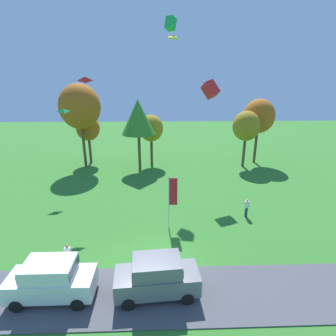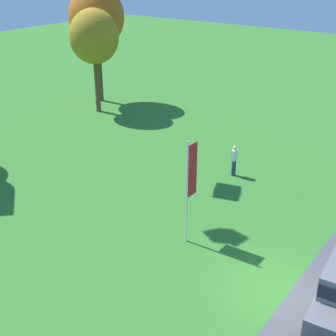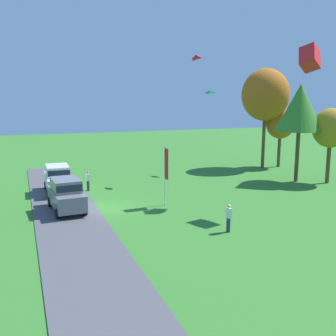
{
  "view_description": "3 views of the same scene",
  "coord_description": "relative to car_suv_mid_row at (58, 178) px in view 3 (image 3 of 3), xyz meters",
  "views": [
    {
      "loc": [
        0.09,
        -14.25,
        11.5
      ],
      "look_at": [
        0.66,
        3.26,
        5.5
      ],
      "focal_mm": 28.0,
      "sensor_mm": 36.0,
      "label": 1
    },
    {
      "loc": [
        -13.09,
        -4.78,
        11.02
      ],
      "look_at": [
        0.49,
        5.12,
        3.28
      ],
      "focal_mm": 50.0,
      "sensor_mm": 36.0,
      "label": 2
    },
    {
      "loc": [
        27.17,
        -5.33,
        7.96
      ],
      "look_at": [
        1.56,
        4.33,
        2.94
      ],
      "focal_mm": 42.0,
      "sensor_mm": 36.0,
      "label": 3
    }
  ],
  "objects": [
    {
      "name": "ground_plane",
      "position": [
        5.84,
        2.65,
        -1.3
      ],
      "size": [
        120.0,
        120.0,
        0.0
      ],
      "primitive_type": "plane",
      "color": "#337528"
    },
    {
      "name": "pavement_strip",
      "position": [
        5.84,
        -0.02,
        -1.27
      ],
      "size": [
        36.0,
        4.4,
        0.06
      ],
      "primitive_type": "cube",
      "color": "#4C4C51",
      "rests_on": "ground"
    },
    {
      "name": "car_suv_mid_row",
      "position": [
        0.0,
        0.0,
        0.0
      ],
      "size": [
        4.6,
        2.05,
        2.28
      ],
      "color": "white",
      "rests_on": "ground"
    },
    {
      "name": "car_suv_far_end",
      "position": [
        5.7,
        0.05,
        0.0
      ],
      "size": [
        4.73,
        2.34,
        2.28
      ],
      "color": "slate",
      "rests_on": "ground"
    },
    {
      "name": "person_beside_suv",
      "position": [
        0.07,
        2.46,
        -0.42
      ],
      "size": [
        0.36,
        0.24,
        1.71
      ],
      "color": "#2D334C",
      "rests_on": "ground"
    },
    {
      "name": "person_on_lawn",
      "position": [
        13.42,
        8.54,
        -0.42
      ],
      "size": [
        0.36,
        0.24,
        1.71
      ],
      "color": "#2D334C",
      "rests_on": "ground"
    },
    {
      "name": "tree_far_right",
      "position": [
        -4.2,
        22.8,
        6.8
      ],
      "size": [
        5.2,
        5.2,
        10.98
      ],
      "color": "brown",
      "rests_on": "ground"
    },
    {
      "name": "tree_left_of_center",
      "position": [
        -3.99,
        24.8,
        3.66
      ],
      "size": [
        3.2,
        3.2,
        6.76
      ],
      "color": "brown",
      "rests_on": "ground"
    },
    {
      "name": "tree_center_back",
      "position": [
        3.27,
        21.47,
        5.61
      ],
      "size": [
        4.31,
        4.31,
        9.1
      ],
      "color": "brown",
      "rests_on": "ground"
    },
    {
      "name": "tree_far_left",
      "position": [
        4.79,
        23.8,
        3.78
      ],
      "size": [
        3.28,
        3.28,
        6.92
      ],
      "color": "brown",
      "rests_on": "ground"
    },
    {
      "name": "flag_banner",
      "position": [
        6.83,
        7.03,
        1.56
      ],
      "size": [
        0.71,
        0.08,
        4.51
      ],
      "color": "silver",
      "rests_on": "ground"
    },
    {
      "name": "kite_box_over_trees",
      "position": [
        11.08,
        15.67,
        9.17
      ],
      "size": [
        1.92,
        1.89,
        2.06
      ],
      "primitive_type": "cube",
      "rotation": [
        0.59,
        0.3,
        3.7
      ],
      "color": "red"
    },
    {
      "name": "kite_diamond_high_right",
      "position": [
        -0.49,
        12.62,
        10.18
      ],
      "size": [
        1.18,
        1.06,
        0.63
      ],
      "primitive_type": "pyramid",
      "rotation": [
        -0.44,
        0.0,
        3.47
      ],
      "color": "red"
    },
    {
      "name": "kite_diamond_trailing_tail",
      "position": [
        -3.84,
        15.84,
        7.14
      ],
      "size": [
        1.27,
        1.18,
        0.51
      ],
      "primitive_type": "pyramid",
      "rotation": [
        0.33,
        0.0,
        0.53
      ],
      "color": "green"
    }
  ]
}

